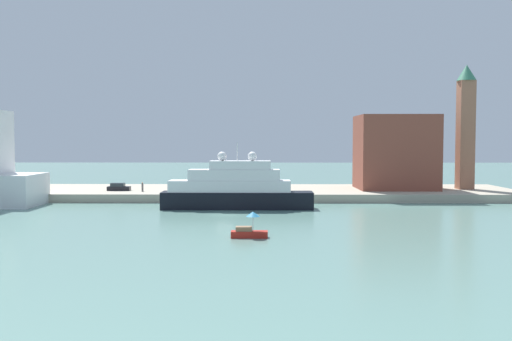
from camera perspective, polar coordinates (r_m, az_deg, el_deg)
ground at (r=83.81m, az=-3.21°, el=-4.54°), size 400.00×400.00×0.00m
quay_dock at (r=111.43m, az=-2.28°, el=-2.26°), size 110.00×23.84×1.52m
large_yacht at (r=91.14m, az=-2.13°, el=-1.93°), size 24.51×4.36×10.81m
small_motorboat at (r=64.37m, az=-0.69°, el=-6.00°), size 4.19×1.59×2.98m
harbor_building at (r=114.25m, az=13.97°, el=1.82°), size 14.92×12.20×14.53m
bell_tower at (r=117.89m, az=20.52°, el=4.56°), size 3.78×3.78×24.37m
parked_car at (r=110.36m, az=-13.78°, el=-1.67°), size 4.28×1.65×1.46m
person_figure at (r=107.46m, az=-11.45°, el=-1.66°), size 0.36×0.36×1.78m
mooring_bollard at (r=100.94m, az=-3.47°, el=-2.18°), size 0.51×0.51×0.69m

